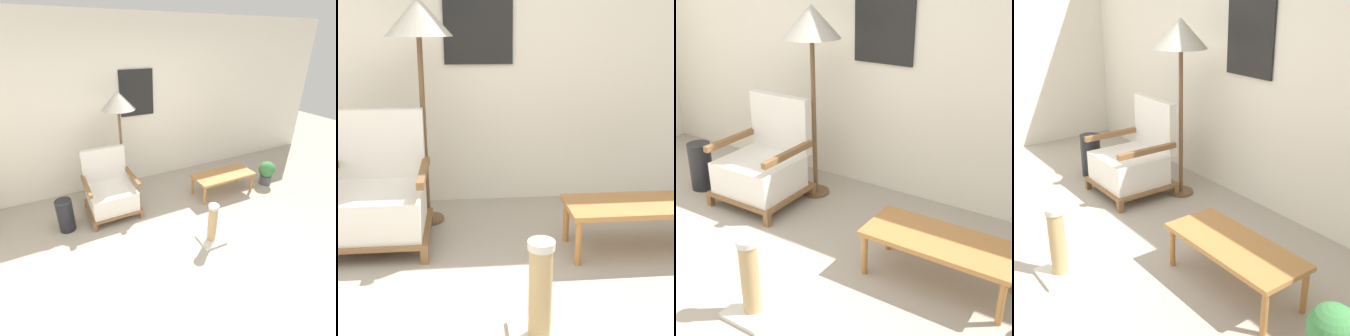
% 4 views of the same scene
% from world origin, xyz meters
% --- Properties ---
extents(wall_back, '(8.00, 0.09, 2.70)m').
position_xyz_m(wall_back, '(0.00, 2.33, 1.35)').
color(wall_back, silver).
rests_on(wall_back, ground_plane).
extents(armchair, '(0.71, 0.68, 0.92)m').
position_xyz_m(armchair, '(-0.73, 1.51, 0.33)').
color(armchair, brown).
rests_on(armchair, ground_plane).
extents(floor_lamp, '(0.49, 0.49, 1.69)m').
position_xyz_m(floor_lamp, '(-0.42, 1.86, 1.49)').
color(floor_lamp, brown).
rests_on(floor_lamp, ground_plane).
extents(coffee_table, '(1.01, 0.44, 0.35)m').
position_xyz_m(coffee_table, '(1.06, 1.21, 0.31)').
color(coffee_table, '#B2753D').
rests_on(coffee_table, ground_plane).
extents(vase, '(0.21, 0.21, 0.46)m').
position_xyz_m(vase, '(-1.39, 1.36, 0.23)').
color(vase, black).
rests_on(vase, ground_plane).
extents(potted_plant, '(0.28, 0.28, 0.42)m').
position_xyz_m(potted_plant, '(1.93, 1.11, 0.24)').
color(potted_plant, '#4C4C51').
rests_on(potted_plant, ground_plane).
extents(scratching_post, '(0.30, 0.30, 0.54)m').
position_xyz_m(scratching_post, '(0.22, 0.31, 0.21)').
color(scratching_post, beige).
rests_on(scratching_post, ground_plane).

